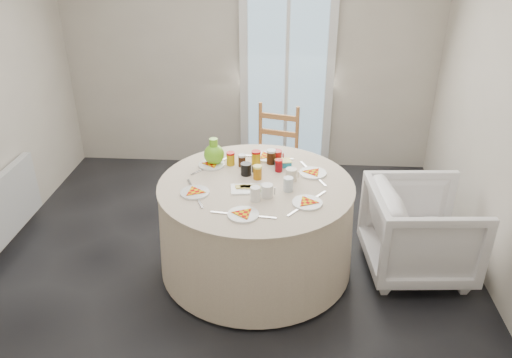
# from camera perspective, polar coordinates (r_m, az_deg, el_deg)

# --- Properties ---
(floor) EXTENTS (4.00, 4.00, 0.00)m
(floor) POSITION_cam_1_polar(r_m,az_deg,el_deg) (4.17, -2.81, -9.92)
(floor) COLOR black
(floor) RESTS_ON ground
(wall_back) EXTENTS (4.00, 0.02, 2.60)m
(wall_back) POSITION_cam_1_polar(r_m,az_deg,el_deg) (5.45, -0.73, 14.38)
(wall_back) COLOR #BCB5A3
(wall_back) RESTS_ON floor
(glass_door) EXTENTS (1.00, 0.08, 2.10)m
(glass_door) POSITION_cam_1_polar(r_m,az_deg,el_deg) (5.45, 3.53, 11.61)
(glass_door) COLOR silver
(glass_door) RESTS_ON floor
(radiator) EXTENTS (0.07, 1.00, 0.55)m
(radiator) POSITION_cam_1_polar(r_m,az_deg,el_deg) (4.73, -26.70, -2.78)
(radiator) COLOR silver
(radiator) RESTS_ON floor
(table) EXTENTS (1.53, 1.53, 0.78)m
(table) POSITION_cam_1_polar(r_m,az_deg,el_deg) (3.97, 0.00, -5.46)
(table) COLOR beige
(table) RESTS_ON floor
(wooden_chair) EXTENTS (0.53, 0.52, 0.98)m
(wooden_chair) POSITION_cam_1_polar(r_m,az_deg,el_deg) (4.84, 1.92, 2.26)
(wooden_chair) COLOR #A46B41
(wooden_chair) RESTS_ON floor
(armchair) EXTENTS (0.79, 0.84, 0.81)m
(armchair) POSITION_cam_1_polar(r_m,az_deg,el_deg) (4.13, 18.31, -5.35)
(armchair) COLOR white
(armchair) RESTS_ON floor
(place_settings) EXTENTS (1.29, 1.29, 0.02)m
(place_settings) POSITION_cam_1_polar(r_m,az_deg,el_deg) (3.77, 0.00, -0.41)
(place_settings) COLOR silver
(place_settings) RESTS_ON table
(jar_cluster) EXTENTS (0.46, 0.25, 0.13)m
(jar_cluster) POSITION_cam_1_polar(r_m,az_deg,el_deg) (3.98, -0.32, 2.02)
(jar_cluster) COLOR #A56C24
(jar_cluster) RESTS_ON table
(butter_tub) EXTENTS (0.15, 0.12, 0.05)m
(butter_tub) POSITION_cam_1_polar(r_m,az_deg,el_deg) (4.03, 3.09, 1.78)
(butter_tub) COLOR teal
(butter_tub) RESTS_ON table
(green_pitcher) EXTENTS (0.17, 0.17, 0.22)m
(green_pitcher) POSITION_cam_1_polar(r_m,az_deg,el_deg) (4.04, -4.83, 3.12)
(green_pitcher) COLOR #6EC520
(green_pitcher) RESTS_ON table
(cheese_platter) EXTENTS (0.27, 0.19, 0.03)m
(cheese_platter) POSITION_cam_1_polar(r_m,az_deg,el_deg) (3.68, -0.95, -1.11)
(cheese_platter) COLOR silver
(cheese_platter) RESTS_ON table
(mugs_glasses) EXTENTS (0.80, 0.80, 0.12)m
(mugs_glasses) POSITION_cam_1_polar(r_m,az_deg,el_deg) (3.76, 1.44, 0.24)
(mugs_glasses) COLOR #A4A4A4
(mugs_glasses) RESTS_ON table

